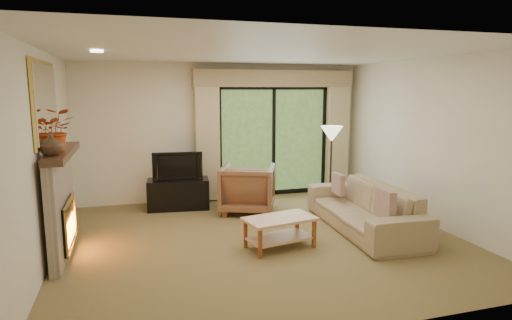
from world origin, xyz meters
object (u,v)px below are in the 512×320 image
object	(u,v)px
sofa	(363,207)
media_console	(178,194)
coffee_table	(280,233)
armchair	(248,188)

from	to	relation	value
sofa	media_console	bearing A→B (deg)	-124.36
media_console	coffee_table	xyz separation A→B (m)	(1.09, -2.34, -0.06)
sofa	coffee_table	distance (m)	1.53
media_console	coffee_table	distance (m)	2.58
media_console	armchair	size ratio (longest dim) A/B	1.17
coffee_table	armchair	bearing A→B (deg)	77.74
media_console	sofa	distance (m)	3.24
media_console	sofa	world-z (taller)	sofa
armchair	media_console	bearing A→B (deg)	-3.12
media_console	armchair	xyz separation A→B (m)	(1.14, -0.55, 0.15)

